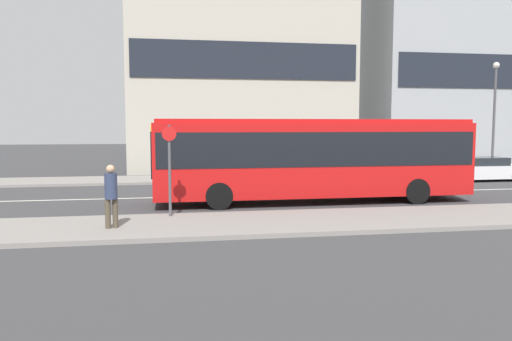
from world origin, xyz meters
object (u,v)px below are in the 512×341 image
object	(u,v)px
street_lamp	(495,106)
pedestrian_near_stop	(111,192)
bus_stop_sign	(170,163)
parked_car_0	(481,169)
city_bus	(313,155)

from	to	relation	value
street_lamp	pedestrian_near_stop	bearing A→B (deg)	-149.19
pedestrian_near_stop	bus_stop_sign	distance (m)	2.31
bus_stop_sign	parked_car_0	bearing A→B (deg)	27.36
parked_car_0	bus_stop_sign	world-z (taller)	bus_stop_sign
city_bus	pedestrian_near_stop	xyz separation A→B (m)	(-6.98, -4.38, -0.70)
parked_car_0	city_bus	bearing A→B (deg)	-152.81
city_bus	pedestrian_near_stop	distance (m)	8.26
bus_stop_sign	street_lamp	distance (m)	21.08
parked_car_0	street_lamp	size ratio (longest dim) A/B	0.73
pedestrian_near_stop	bus_stop_sign	xyz separation A→B (m)	(1.59, 1.55, 0.65)
city_bus	parked_car_0	world-z (taller)	city_bus
city_bus	parked_car_0	size ratio (longest dim) A/B	2.58
city_bus	street_lamp	distance (m)	15.04
pedestrian_near_stop	bus_stop_sign	world-z (taller)	bus_stop_sign
parked_car_0	bus_stop_sign	distance (m)	18.43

